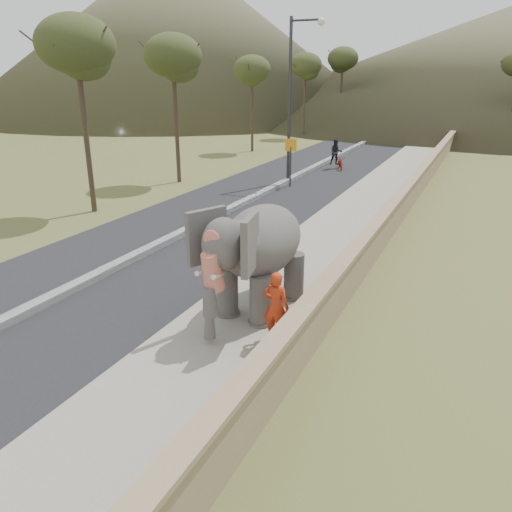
{
  "coord_description": "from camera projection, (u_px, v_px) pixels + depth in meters",
  "views": [
    {
      "loc": [
        4.46,
        -9.53,
        5.41
      ],
      "look_at": [
        0.2,
        -0.33,
        1.7
      ],
      "focal_mm": 35.0,
      "sensor_mm": 36.0,
      "label": 1
    }
  ],
  "objects": [
    {
      "name": "motorcyclist",
      "position": [
        338.0,
        158.0,
        29.85
      ],
      "size": [
        1.32,
        1.63,
        1.78
      ],
      "color": "maroon",
      "rests_on": "ground"
    },
    {
      "name": "signboard",
      "position": [
        291.0,
        154.0,
        24.84
      ],
      "size": [
        0.6,
        0.08,
        2.4
      ],
      "color": "#2D2D33",
      "rests_on": "ground"
    },
    {
      "name": "lamppost",
      "position": [
        296.0,
        86.0,
        24.62
      ],
      "size": [
        1.76,
        0.36,
        8.0
      ],
      "color": "#2E2E33",
      "rests_on": "ground"
    },
    {
      "name": "elephant_and_man",
      "position": [
        262.0,
        256.0,
        11.58
      ],
      "size": [
        2.31,
        3.74,
        2.59
      ],
      "color": "#605B57",
      "rests_on": "ground"
    },
    {
      "name": "ground",
      "position": [
        254.0,
        318.0,
        11.74
      ],
      "size": [
        160.0,
        160.0,
        0.0
      ],
      "primitive_type": "plane",
      "color": "olive",
      "rests_on": "ground"
    },
    {
      "name": "walkway",
      "position": [
        358.0,
        214.0,
        20.24
      ],
      "size": [
        3.0,
        120.0,
        0.15
      ],
      "primitive_type": "cube",
      "color": "#9E9687",
      "rests_on": "ground"
    },
    {
      "name": "hill_left",
      "position": [
        175.0,
        32.0,
        69.84
      ],
      "size": [
        60.0,
        60.0,
        22.0
      ],
      "primitive_type": "cone",
      "color": "brown",
      "rests_on": "ground"
    },
    {
      "name": "median",
      "position": [
        248.0,
        201.0,
        22.2
      ],
      "size": [
        0.35,
        120.0,
        0.22
      ],
      "primitive_type": "cube",
      "color": "black",
      "rests_on": "ground"
    },
    {
      "name": "trees",
      "position": [
        429.0,
        101.0,
        33.81
      ],
      "size": [
        48.92,
        41.82,
        8.33
      ],
      "color": "#473828",
      "rests_on": "ground"
    },
    {
      "name": "road",
      "position": [
        248.0,
        203.0,
        22.23
      ],
      "size": [
        7.0,
        120.0,
        0.03
      ],
      "primitive_type": "cube",
      "color": "black",
      "rests_on": "ground"
    },
    {
      "name": "hill_far",
      "position": [
        508.0,
        62.0,
        67.03
      ],
      "size": [
        80.0,
        80.0,
        14.0
      ],
      "primitive_type": "cone",
      "color": "brown",
      "rests_on": "ground"
    },
    {
      "name": "parapet",
      "position": [
        401.0,
        207.0,
        19.43
      ],
      "size": [
        0.3,
        120.0,
        1.1
      ],
      "primitive_type": "cube",
      "color": "tan",
      "rests_on": "ground"
    }
  ]
}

